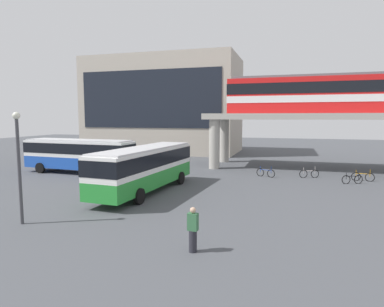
{
  "coord_description": "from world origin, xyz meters",
  "views": [
    {
      "loc": [
        10.36,
        -17.5,
        5.33
      ],
      "look_at": [
        2.31,
        9.95,
        2.2
      ],
      "focal_mm": 31.11,
      "sensor_mm": 36.0,
      "label": 1
    }
  ],
  "objects_px": {
    "bicycle_silver": "(309,174)",
    "pedestrian_waiting_near_stop": "(193,231)",
    "bicycle_blue": "(266,173)",
    "station_building": "(164,106)",
    "bicycle_black": "(352,179)",
    "bicycle_orange": "(363,177)",
    "train": "(356,93)",
    "bus_secondary": "(79,152)",
    "bus_main": "(145,165)"
  },
  "relations": [
    {
      "from": "bicycle_silver",
      "to": "pedestrian_waiting_near_stop",
      "type": "xyz_separation_m",
      "value": [
        -5.34,
        -18.52,
        0.5
      ]
    },
    {
      "from": "bicycle_blue",
      "to": "bicycle_silver",
      "type": "height_order",
      "value": "same"
    },
    {
      "from": "station_building",
      "to": "bicycle_blue",
      "type": "height_order",
      "value": "station_building"
    },
    {
      "from": "pedestrian_waiting_near_stop",
      "to": "bicycle_black",
      "type": "bearing_deg",
      "value": 62.93
    },
    {
      "from": "bicycle_black",
      "to": "bicycle_silver",
      "type": "height_order",
      "value": "same"
    },
    {
      "from": "station_building",
      "to": "bicycle_orange",
      "type": "bearing_deg",
      "value": -36.53
    },
    {
      "from": "bicycle_black",
      "to": "bicycle_orange",
      "type": "bearing_deg",
      "value": 55.05
    },
    {
      "from": "train",
      "to": "bus_secondary",
      "type": "distance_m",
      "value": 27.6
    },
    {
      "from": "bus_secondary",
      "to": "bus_main",
      "type": "bearing_deg",
      "value": -30.87
    },
    {
      "from": "train",
      "to": "bicycle_blue",
      "type": "xyz_separation_m",
      "value": [
        -8.14,
        -6.13,
        -7.31
      ]
    },
    {
      "from": "bicycle_blue",
      "to": "pedestrian_waiting_near_stop",
      "type": "distance_m",
      "value": 18.01
    },
    {
      "from": "pedestrian_waiting_near_stop",
      "to": "station_building",
      "type": "bearing_deg",
      "value": 112.71
    },
    {
      "from": "bus_secondary",
      "to": "bicycle_silver",
      "type": "distance_m",
      "value": 21.38
    },
    {
      "from": "bicycle_black",
      "to": "bicycle_silver",
      "type": "relative_size",
      "value": 0.99
    },
    {
      "from": "bicycle_black",
      "to": "bus_main",
      "type": "bearing_deg",
      "value": -153.23
    },
    {
      "from": "bicycle_blue",
      "to": "bus_main",
      "type": "bearing_deg",
      "value": -131.9
    },
    {
      "from": "bus_main",
      "to": "bicycle_orange",
      "type": "bearing_deg",
      "value": 29.54
    },
    {
      "from": "bus_main",
      "to": "pedestrian_waiting_near_stop",
      "type": "distance_m",
      "value": 11.18
    },
    {
      "from": "train",
      "to": "bicycle_orange",
      "type": "xyz_separation_m",
      "value": [
        -0.17,
        -5.89,
        -7.31
      ]
    },
    {
      "from": "station_building",
      "to": "pedestrian_waiting_near_stop",
      "type": "distance_m",
      "value": 40.18
    },
    {
      "from": "train",
      "to": "bus_main",
      "type": "distance_m",
      "value": 22.49
    },
    {
      "from": "train",
      "to": "bicycle_blue",
      "type": "bearing_deg",
      "value": -142.99
    },
    {
      "from": "bus_main",
      "to": "pedestrian_waiting_near_stop",
      "type": "relative_size",
      "value": 6.16
    },
    {
      "from": "station_building",
      "to": "bicycle_orange",
      "type": "xyz_separation_m",
      "value": [
        24.89,
        -18.44,
        -6.77
      ]
    },
    {
      "from": "bicycle_black",
      "to": "train",
      "type": "bearing_deg",
      "value": 80.6
    },
    {
      "from": "station_building",
      "to": "bicycle_silver",
      "type": "xyz_separation_m",
      "value": [
        20.66,
        -18.09,
        -6.77
      ]
    },
    {
      "from": "station_building",
      "to": "pedestrian_waiting_near_stop",
      "type": "xyz_separation_m",
      "value": [
        15.32,
        -36.61,
        -6.27
      ]
    },
    {
      "from": "station_building",
      "to": "bus_secondary",
      "type": "relative_size",
      "value": 2.04
    },
    {
      "from": "bicycle_black",
      "to": "bicycle_orange",
      "type": "distance_m",
      "value": 1.85
    },
    {
      "from": "station_building",
      "to": "bicycle_black",
      "type": "height_order",
      "value": "station_building"
    },
    {
      "from": "bus_main",
      "to": "pedestrian_waiting_near_stop",
      "type": "height_order",
      "value": "bus_main"
    },
    {
      "from": "bus_secondary",
      "to": "bicycle_blue",
      "type": "height_order",
      "value": "bus_secondary"
    },
    {
      "from": "bicycle_orange",
      "to": "bicycle_silver",
      "type": "bearing_deg",
      "value": 175.29
    },
    {
      "from": "bus_main",
      "to": "bicycle_black",
      "type": "relative_size",
      "value": 6.68
    },
    {
      "from": "bicycle_orange",
      "to": "bicycle_silver",
      "type": "relative_size",
      "value": 1.05
    },
    {
      "from": "bicycle_black",
      "to": "station_building",
      "type": "bearing_deg",
      "value": 140.07
    },
    {
      "from": "bus_main",
      "to": "bus_secondary",
      "type": "bearing_deg",
      "value": 149.13
    },
    {
      "from": "bicycle_blue",
      "to": "bus_secondary",
      "type": "bearing_deg",
      "value": -170.05
    },
    {
      "from": "bus_secondary",
      "to": "bicycle_orange",
      "type": "xyz_separation_m",
      "value": [
        25.24,
        3.28,
        -1.63
      ]
    },
    {
      "from": "bicycle_blue",
      "to": "pedestrian_waiting_near_stop",
      "type": "height_order",
      "value": "pedestrian_waiting_near_stop"
    },
    {
      "from": "bicycle_black",
      "to": "bicycle_blue",
      "type": "distance_m",
      "value": 7.03
    },
    {
      "from": "bicycle_silver",
      "to": "pedestrian_waiting_near_stop",
      "type": "relative_size",
      "value": 0.93
    },
    {
      "from": "bicycle_blue",
      "to": "train",
      "type": "bearing_deg",
      "value": 37.01
    },
    {
      "from": "bus_main",
      "to": "bicycle_black",
      "type": "bearing_deg",
      "value": 26.77
    },
    {
      "from": "station_building",
      "to": "bus_main",
      "type": "distance_m",
      "value": 29.31
    },
    {
      "from": "bus_main",
      "to": "bicycle_silver",
      "type": "distance_m",
      "value": 14.9
    },
    {
      "from": "train",
      "to": "bus_main",
      "type": "xyz_separation_m",
      "value": [
        -15.93,
        -14.82,
        -5.68
      ]
    },
    {
      "from": "station_building",
      "to": "train",
      "type": "relative_size",
      "value": 0.9
    },
    {
      "from": "bus_main",
      "to": "bus_secondary",
      "type": "relative_size",
      "value": 1.0
    },
    {
      "from": "bus_secondary",
      "to": "train",
      "type": "bearing_deg",
      "value": 19.83
    }
  ]
}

